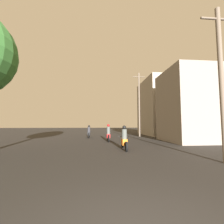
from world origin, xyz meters
TOP-DOWN VIEW (x-y plane):
  - motorcycle_orange at (1.06, 7.83)m, footprint 0.60×2.01m
  - motorcycle_red at (0.33, 12.35)m, footprint 0.60×1.95m
  - motorcycle_black at (-1.70, 16.05)m, footprint 0.60×1.86m
  - building_right_near at (7.97, 11.58)m, footprint 4.69×5.02m
  - building_right_far at (8.88, 19.93)m, footprint 5.54×7.58m
  - utility_pole_near at (4.69, 4.19)m, footprint 1.60×0.20m
  - utility_pole_far at (4.67, 17.27)m, footprint 1.60×0.20m

SIDE VIEW (x-z plane):
  - motorcycle_black at x=-1.70m, z-range -0.14..1.35m
  - motorcycle_orange at x=1.06m, z-range -0.14..1.38m
  - motorcycle_red at x=0.33m, z-range -0.16..1.44m
  - building_right_near at x=7.97m, z-range 0.00..6.62m
  - utility_pole_near at x=4.69m, z-range 0.16..6.96m
  - building_right_far at x=8.88m, z-range 0.00..8.11m
  - utility_pole_far at x=4.67m, z-range 0.17..8.49m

